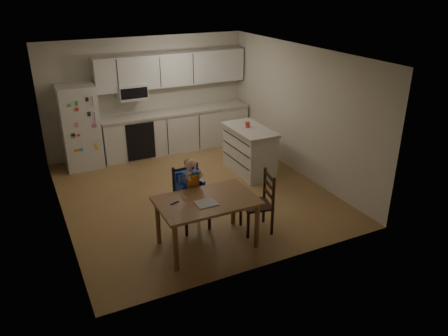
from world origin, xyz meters
The scene contains 10 objects.
room centered at (0.00, 0.48, 1.25)m, with size 4.52×5.01×2.51m.
refrigerator centered at (-1.55, 2.15, 0.85)m, with size 0.72×0.70×1.70m, color silver.
kitchen_run centered at (0.50, 2.24, 0.88)m, with size 3.37×0.62×2.15m.
kitchen_island centered at (1.38, 0.36, 0.46)m, with size 0.65×1.25×0.92m.
red_cup centered at (1.36, 0.43, 0.98)m, with size 0.09×0.09×0.11m, color red.
dining_table centered at (-0.47, -1.69, 0.65)m, with size 1.39×0.90×0.75m.
napkin centered at (-0.52, -1.79, 0.75)m, with size 0.29×0.25×0.01m, color #A0A0A5.
toddler_spoon centered at (-0.92, -1.59, 0.75)m, with size 0.02×0.02×0.12m, color #1939B8.
chair_booster centered at (-0.47, -1.07, 0.70)m, with size 0.47×0.47×1.16m.
chair_side centered at (0.47, -1.66, 0.54)m, with size 0.49×0.49×0.95m.
Camera 1 is at (-2.66, -6.68, 3.60)m, focal length 35.00 mm.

